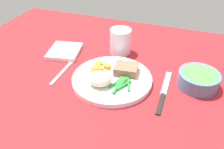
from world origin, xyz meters
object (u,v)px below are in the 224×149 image
Objects in this scene: dinner_plate at (112,79)px; meat_portion at (126,69)px; water_glass at (121,43)px; fork at (64,71)px; napkin at (65,51)px; salad_bowl at (198,79)px; knife at (164,93)px.

meat_portion is at bearing 49.40° from dinner_plate.
dinner_plate is 2.71× the size of water_glass.
napkin is (-5.62, 10.83, 0.53)cm from fork.
salad_bowl is 48.36cm from napkin.
fork is at bearing -179.14° from dinner_plate.
fork is 43.18cm from salad_bowl.
meat_portion is 15.55cm from water_glass.
meat_portion is 13.92cm from knife.
knife is (33.54, -0.03, -0.00)cm from fork.
water_glass is (-19.23, 18.43, 3.74)cm from knife.
meat_portion is 0.59× the size of salad_bowl.
salad_bowl reaches higher than meat_portion.
salad_bowl is at bearing -22.04° from water_glass.
water_glass is at bearing 53.97° from fork.
fork is 1.35× the size of salad_bowl.
water_glass is (14.31, 18.40, 3.74)cm from fork.
dinner_plate is 25.14cm from napkin.
water_glass reaches higher than fork.
meat_portion is at bearing 13.40° from fork.
water_glass is 21.56cm from napkin.
meat_portion reaches higher than fork.
meat_portion is 0.35× the size of knife.
meat_portion is 0.78× the size of water_glass.
napkin reaches higher than fork.
meat_portion is 22.15cm from salad_bowl.
fork is 12.21cm from napkin.
meat_portion is at bearing -14.18° from napkin.
water_glass is (-2.87, 18.14, 3.14)cm from dinner_plate.
knife is at bearing 1.79° from fork.
dinner_plate is 17.19cm from fork.
meat_portion reaches higher than napkin.
salad_bowl reaches higher than fork.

